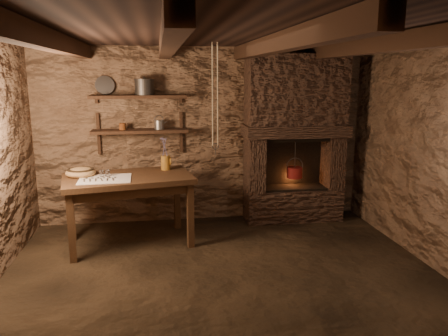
{
  "coord_description": "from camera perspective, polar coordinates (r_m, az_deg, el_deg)",
  "views": [
    {
      "loc": [
        -0.61,
        -4.0,
        2.03
      ],
      "look_at": [
        0.13,
        0.9,
        0.97
      ],
      "focal_mm": 35.0,
      "sensor_mm": 36.0,
      "label": 1
    }
  ],
  "objects": [
    {
      "name": "floor",
      "position": [
        4.52,
        0.06,
        -14.56
      ],
      "size": [
        4.5,
        4.5,
        0.0
      ],
      "primitive_type": "plane",
      "color": "black",
      "rests_on": "ground"
    },
    {
      "name": "back_wall",
      "position": [
        6.08,
        -2.78,
        4.25
      ],
      "size": [
        4.5,
        0.04,
        2.4
      ],
      "primitive_type": "cube",
      "color": "#483021",
      "rests_on": "floor"
    },
    {
      "name": "front_wall",
      "position": [
        2.25,
        7.89,
        -9.68
      ],
      "size": [
        4.5,
        0.04,
        2.4
      ],
      "primitive_type": "cube",
      "color": "#483021",
      "rests_on": "floor"
    },
    {
      "name": "right_wall",
      "position": [
        4.98,
        26.58,
        1.23
      ],
      "size": [
        0.04,
        4.0,
        2.4
      ],
      "primitive_type": "cube",
      "color": "#483021",
      "rests_on": "floor"
    },
    {
      "name": "ceiling",
      "position": [
        4.06,
        0.07,
        17.34
      ],
      "size": [
        4.5,
        4.0,
        0.04
      ],
      "primitive_type": "cube",
      "color": "black",
      "rests_on": "back_wall"
    },
    {
      "name": "beam_far_left",
      "position": [
        4.1,
        -21.92,
        15.18
      ],
      "size": [
        0.14,
        3.95,
        0.16
      ],
      "primitive_type": "cube",
      "color": "black",
      "rests_on": "ceiling"
    },
    {
      "name": "beam_mid_left",
      "position": [
        4.01,
        -7.3,
        16.02
      ],
      "size": [
        0.14,
        3.95,
        0.16
      ],
      "primitive_type": "cube",
      "color": "black",
      "rests_on": "ceiling"
    },
    {
      "name": "beam_mid_right",
      "position": [
        4.16,
        7.17,
        15.88
      ],
      "size": [
        0.14,
        3.95,
        0.16
      ],
      "primitive_type": "cube",
      "color": "black",
      "rests_on": "ceiling"
    },
    {
      "name": "beam_far_right",
      "position": [
        4.53,
        19.88,
        14.96
      ],
      "size": [
        0.14,
        3.95,
        0.16
      ],
      "primitive_type": "cube",
      "color": "black",
      "rests_on": "ceiling"
    },
    {
      "name": "shelf_lower",
      "position": [
        5.89,
        -10.92,
        4.76
      ],
      "size": [
        1.25,
        0.3,
        0.04
      ],
      "primitive_type": "cube",
      "color": "black",
      "rests_on": "back_wall"
    },
    {
      "name": "shelf_upper",
      "position": [
        5.85,
        -11.09,
        9.14
      ],
      "size": [
        1.25,
        0.3,
        0.04
      ],
      "primitive_type": "cube",
      "color": "black",
      "rests_on": "back_wall"
    },
    {
      "name": "hearth",
      "position": [
        6.11,
        9.22,
        4.39
      ],
      "size": [
        1.43,
        0.51,
        2.3
      ],
      "color": "#312018",
      "rests_on": "floor"
    },
    {
      "name": "work_table",
      "position": [
        5.41,
        -12.27,
        -5.07
      ],
      "size": [
        1.62,
        1.1,
        0.85
      ],
      "rotation": [
        0.0,
        0.0,
        0.18
      ],
      "color": "#331F11",
      "rests_on": "floor"
    },
    {
      "name": "linen_cloth",
      "position": [
        5.21,
        -15.28,
        -1.39
      ],
      "size": [
        0.6,
        0.49,
        0.01
      ],
      "primitive_type": "cube",
      "rotation": [
        0.0,
        0.0,
        0.03
      ],
      "color": "white",
      "rests_on": "work_table"
    },
    {
      "name": "pewter_cutlery_row",
      "position": [
        5.19,
        -15.3,
        -1.33
      ],
      "size": [
        0.49,
        0.2,
        0.01
      ],
      "primitive_type": null,
      "rotation": [
        0.0,
        0.0,
        0.03
      ],
      "color": "gray",
      "rests_on": "linen_cloth"
    },
    {
      "name": "drinking_glasses",
      "position": [
        5.3,
        -14.96,
        -0.66
      ],
      "size": [
        0.19,
        0.06,
        0.08
      ],
      "primitive_type": null,
      "color": "silver",
      "rests_on": "linen_cloth"
    },
    {
      "name": "stoneware_jug",
      "position": [
        5.54,
        -7.63,
        1.58
      ],
      "size": [
        0.15,
        0.15,
        0.42
      ],
      "rotation": [
        0.0,
        0.0,
        0.4
      ],
      "color": "#9A641D",
      "rests_on": "work_table"
    },
    {
      "name": "wooden_bowl",
      "position": [
        5.45,
        -18.21,
        -0.57
      ],
      "size": [
        0.42,
        0.42,
        0.12
      ],
      "primitive_type": "ellipsoid",
      "rotation": [
        0.0,
        0.0,
        -0.2
      ],
      "color": "olive",
      "rests_on": "work_table"
    },
    {
      "name": "iron_stockpot",
      "position": [
        5.84,
        -10.35,
        10.28
      ],
      "size": [
        0.3,
        0.3,
        0.19
      ],
      "primitive_type": "cylinder",
      "rotation": [
        0.0,
        0.0,
        -0.21
      ],
      "color": "#2C2927",
      "rests_on": "shelf_upper"
    },
    {
      "name": "tin_pan",
      "position": [
        5.98,
        -15.32,
        10.38
      ],
      "size": [
        0.27,
        0.16,
        0.25
      ],
      "primitive_type": "cylinder",
      "rotation": [
        1.26,
        0.0,
        0.21
      ],
      "color": "gray",
      "rests_on": "shelf_upper"
    },
    {
      "name": "small_kettle",
      "position": [
        5.87,
        -8.46,
        5.62
      ],
      "size": [
        0.21,
        0.18,
        0.18
      ],
      "primitive_type": null,
      "rotation": [
        0.0,
        0.0,
        0.33
      ],
      "color": "gray",
      "rests_on": "shelf_lower"
    },
    {
      "name": "rusty_tin",
      "position": [
        5.89,
        -13.11,
        5.3
      ],
      "size": [
        0.09,
        0.09,
        0.09
      ],
      "primitive_type": "cylinder",
      "rotation": [
        0.0,
        0.0,
        -0.02
      ],
      "color": "#5E2C12",
      "rests_on": "shelf_lower"
    },
    {
      "name": "red_pot",
      "position": [
        6.16,
        9.2,
        -0.47
      ],
      "size": [
        0.24,
        0.24,
        0.54
      ],
      "rotation": [
        0.0,
        0.0,
        -0.11
      ],
      "color": "maroon",
      "rests_on": "hearth"
    },
    {
      "name": "hanging_ropes",
      "position": [
        5.09,
        -1.17,
        9.52
      ],
      "size": [
        0.08,
        0.08,
        1.2
      ],
      "primitive_type": null,
      "color": "beige",
      "rests_on": "ceiling"
    }
  ]
}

